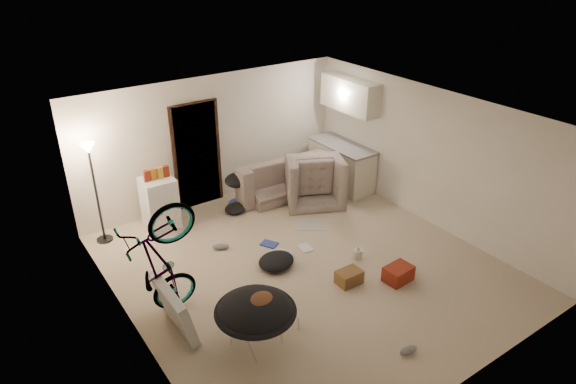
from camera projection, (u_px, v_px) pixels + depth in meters
floor at (305, 267)px, 8.27m from camera, size 5.50×6.00×0.02m
ceiling at (308, 117)px, 7.14m from camera, size 5.50×6.00×0.02m
wall_back at (213, 139)px, 9.92m from camera, size 5.50×0.02×2.50m
wall_front at (474, 303)px, 5.50m from camera, size 5.50×0.02×2.50m
wall_left at (126, 256)px, 6.30m from camera, size 0.02×6.00×2.50m
wall_right at (431, 157)px, 9.12m from camera, size 0.02×6.00×2.50m
doorway at (196, 155)px, 9.78m from camera, size 0.85×0.10×2.04m
door_trim at (197, 156)px, 9.76m from camera, size 0.97×0.04×2.10m
floor_lamp at (92, 172)px, 8.40m from camera, size 0.28×0.28×1.81m
kitchen_counter at (341, 166)px, 10.78m from camera, size 0.60×1.50×0.88m
counter_top at (343, 145)px, 10.57m from camera, size 0.64×1.54×0.04m
kitchen_uppers at (350, 95)px, 10.17m from camera, size 0.38×1.40×0.65m
sofa at (280, 179)px, 10.52m from camera, size 2.09×0.94×0.59m
armchair at (311, 181)px, 10.29m from camera, size 1.44×1.37×0.73m
bicycle at (164, 288)px, 6.97m from camera, size 1.88×0.88×1.07m
book_asset at (298, 330)px, 6.92m from camera, size 0.27×0.26×0.02m
mini_fridge at (160, 203)px, 9.22m from camera, size 0.57×0.57×0.95m
snack_box_0 at (147, 179)px, 8.90m from camera, size 0.10×0.07×0.30m
snack_box_1 at (154, 177)px, 8.96m from camera, size 0.10×0.07×0.30m
snack_box_2 at (160, 175)px, 9.02m from camera, size 0.12×0.09×0.30m
snack_box_3 at (166, 174)px, 9.08m from camera, size 0.11×0.09×0.30m
saucer_chair at (256, 317)px, 6.51m from camera, size 1.05×1.05×0.75m
hoodie at (260, 304)px, 6.42m from camera, size 0.60×0.56×0.22m
sofa_drape at (239, 180)px, 9.93m from camera, size 0.62×0.53×0.28m
tv_box at (174, 308)px, 6.83m from camera, size 0.27×1.04×0.70m
drink_case_a at (349, 277)px, 7.83m from camera, size 0.38×0.28×0.22m
drink_case_b at (398, 274)px, 7.88m from camera, size 0.45×0.34×0.25m
juicer at (358, 253)px, 8.44m from camera, size 0.16×0.16×0.23m
newspaper at (311, 224)px, 9.47m from camera, size 0.72×0.69×0.01m
book_blue at (269, 244)px, 8.84m from camera, size 0.31×0.34×0.03m
book_white at (305, 248)px, 8.73m from camera, size 0.24×0.29×0.02m
shoe_0 at (234, 201)px, 10.19m from camera, size 0.30×0.15×0.11m
shoe_1 at (221, 246)px, 8.70m from camera, size 0.30×0.23×0.10m
shoe_3 at (408, 350)px, 6.53m from camera, size 0.28×0.14×0.10m
clothes_lump_a at (276, 261)px, 8.23m from camera, size 0.71×0.65×0.20m
clothes_lump_b at (236, 208)px, 9.88m from camera, size 0.60×0.57×0.14m
clothes_lump_c at (279, 256)px, 8.42m from camera, size 0.52×0.47×0.14m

